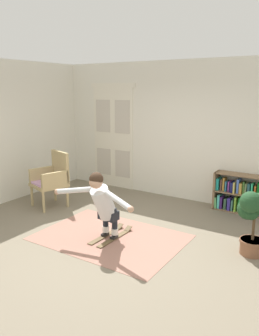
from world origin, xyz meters
The scene contains 10 objects.
ground_plane centered at (0.00, 0.00, 0.00)m, with size 7.20×7.20×0.00m, color #766B58.
back_wall centered at (0.00, 2.60, 1.45)m, with size 6.00×0.10×2.90m, color silver.
side_wall_left centered at (-3.00, 0.40, 1.45)m, with size 0.10×6.00×2.90m, color silver.
double_door centered at (-1.75, 2.54, 1.23)m, with size 1.22×0.05×2.45m.
rug centered at (-0.09, 0.10, 0.00)m, with size 2.27×1.61×0.01m, color #9E6E5E.
bookshelf centered at (1.56, 2.39, 0.34)m, with size 1.49×0.30×0.75m.
wicker_chair centered at (-1.96, 0.71, 0.58)m, with size 0.75×0.75×1.10m.
potted_plant centered at (1.91, 0.76, 0.58)m, with size 0.45×0.52×0.96m.
skis_pair centered at (-0.09, 0.13, 0.02)m, with size 0.30×0.84×0.07m.
person_skier centered at (-0.10, -0.08, 0.66)m, with size 1.48×0.60×1.07m.
Camera 1 is at (2.87, -3.96, 2.32)m, focal length 36.15 mm.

